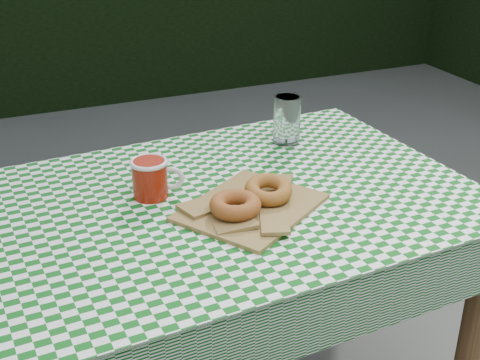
% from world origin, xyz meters
% --- Properties ---
extents(table, '(1.22, 0.85, 0.75)m').
position_xyz_m(table, '(-0.11, -0.09, 0.38)').
color(table, brown).
rests_on(table, ground).
extents(tablecloth, '(1.24, 0.88, 0.01)m').
position_xyz_m(tablecloth, '(-0.11, -0.09, 0.75)').
color(tablecloth, '#0D5615').
rests_on(tablecloth, table).
extents(paper_bag, '(0.38, 0.36, 0.02)m').
position_xyz_m(paper_bag, '(-0.06, -0.17, 0.76)').
color(paper_bag, olive).
rests_on(paper_bag, tablecloth).
extents(bagel_front, '(0.13, 0.13, 0.04)m').
position_xyz_m(bagel_front, '(-0.11, -0.19, 0.79)').
color(bagel_front, '#99511F').
rests_on(bagel_front, paper_bag).
extents(bagel_back, '(0.13, 0.13, 0.03)m').
position_xyz_m(bagel_back, '(-0.01, -0.15, 0.79)').
color(bagel_back, '#A45822').
rests_on(bagel_back, paper_bag).
extents(coffee_mug, '(0.21, 0.21, 0.09)m').
position_xyz_m(coffee_mug, '(-0.25, -0.02, 0.80)').
color(coffee_mug, maroon).
rests_on(coffee_mug, tablecloth).
extents(drinking_glass, '(0.09, 0.09, 0.13)m').
position_xyz_m(drinking_glass, '(0.19, 0.15, 0.82)').
color(drinking_glass, white).
rests_on(drinking_glass, tablecloth).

